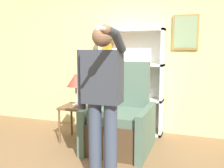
# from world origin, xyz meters

# --- Properties ---
(wall_back) EXTENTS (8.00, 0.11, 2.80)m
(wall_back) POSITION_xyz_m (0.01, 2.03, 1.40)
(wall_back) COLOR #DBCC84
(wall_back) RESTS_ON ground_plane
(bookcase) EXTENTS (1.12, 0.28, 1.82)m
(bookcase) POSITION_xyz_m (0.02, 1.87, 0.87)
(bookcase) COLOR white
(bookcase) RESTS_ON ground_plane
(armchair) EXTENTS (0.91, 0.95, 1.29)m
(armchair) POSITION_xyz_m (0.16, 1.08, 0.39)
(armchair) COLOR #4C3823
(armchair) RESTS_ON ground_plane
(person_standing) EXTENTS (0.56, 0.78, 1.74)m
(person_standing) POSITION_xyz_m (0.26, 0.08, 1.00)
(person_standing) COLOR #384256
(person_standing) RESTS_ON ground_plane
(side_table) EXTENTS (0.46, 0.46, 0.58)m
(side_table) POSITION_xyz_m (-0.60, 1.15, 0.48)
(side_table) COLOR brown
(side_table) RESTS_ON ground_plane
(table_lamp) EXTENTS (0.29, 0.29, 0.53)m
(table_lamp) POSITION_xyz_m (-0.60, 1.15, 0.98)
(table_lamp) COLOR #B7B2A8
(table_lamp) RESTS_ON side_table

